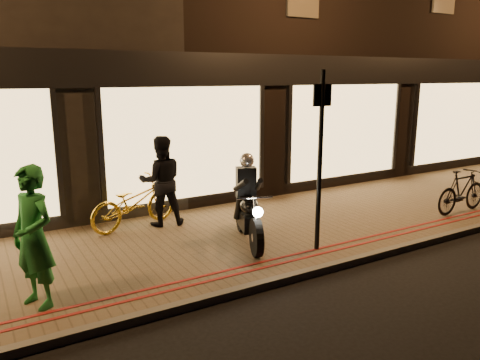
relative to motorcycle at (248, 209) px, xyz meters
name	(u,v)px	position (x,y,z in m)	size (l,w,h in m)	color
ground	(298,281)	(-0.06, -1.57, -0.73)	(90.00, 90.00, 0.00)	black
sidewalk	(233,238)	(-0.06, 0.43, -0.67)	(50.00, 4.00, 0.12)	brown
kerb_stone	(297,276)	(-0.06, -1.52, -0.67)	(50.00, 0.14, 0.12)	#59544C
red_kerb_lines	(278,261)	(-0.06, -1.02, -0.61)	(50.00, 0.26, 0.01)	maroon
building_row	(114,33)	(-0.06, 7.42, 3.51)	(48.00, 10.11, 8.50)	black
motorcycle	(248,209)	(0.00, 0.00, 0.00)	(0.87, 1.87, 1.59)	black
sign_post	(320,152)	(0.83, -0.90, 1.06)	(0.35, 0.08, 3.00)	black
bicycle_gold	(134,203)	(-1.47, 1.84, -0.12)	(0.66, 1.89, 0.99)	gold
bicycle_dark	(462,191)	(4.93, -0.77, -0.14)	(0.45, 1.59, 0.95)	black
person_green	(34,237)	(-3.55, -0.63, 0.31)	(0.67, 0.44, 1.84)	#1E722D
person_dark	(161,181)	(-0.95, 1.71, 0.27)	(0.86, 0.67, 1.78)	black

